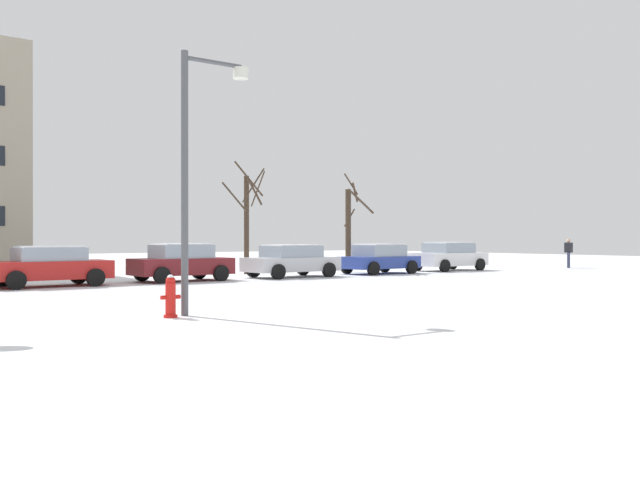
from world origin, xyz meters
The scene contains 10 objects.
fire_hydrant centered at (3.40, -1.71, 0.47)m, with size 0.44×0.30×0.93m.
street_lamp centered at (4.07, -1.57, 3.57)m, with size 1.67×0.36×5.87m.
parked_car_red centered at (3.66, 9.58, 0.74)m, with size 4.15×2.17×1.45m.
parked_car_maroon centered at (8.73, 9.66, 0.76)m, with size 3.96×2.19×1.51m.
parked_car_silver centered at (13.79, 9.40, 0.74)m, with size 4.23×2.27×1.44m.
parked_car_blue centered at (18.86, 9.36, 0.73)m, with size 3.91×2.23×1.45m.
parked_car_white centered at (23.92, 9.63, 0.77)m, with size 4.34×2.25×1.51m.
pedestrian_crossing centered at (31.95, 7.86, 0.98)m, with size 0.43×0.45×1.69m.
tree_far_mid centered at (18.66, 11.47, 2.30)m, with size 1.84×1.49×4.98m.
tree_far_right centered at (13.46, 12.74, 2.67)m, with size 1.89×1.88×5.33m.
Camera 1 is at (-2.49, -15.44, 1.72)m, focal length 37.93 mm.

